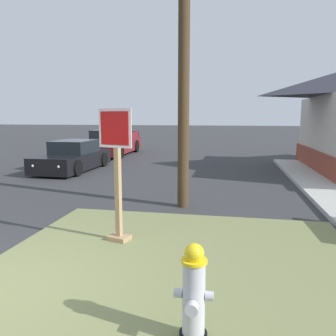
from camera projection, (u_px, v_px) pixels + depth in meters
grass_corner_patch at (177, 265)px, 4.97m from camera, size 5.61×4.92×0.08m
fire_hydrant at (194, 295)px, 3.16m from camera, size 0.38×0.34×0.99m
stop_sign at (117, 180)px, 5.68m from camera, size 0.63×0.37×2.30m
manhole_cover at (78, 226)px, 6.83m from camera, size 0.70×0.70×0.02m
parked_sedan_black at (73, 157)px, 13.89m from camera, size 1.90×4.18×1.25m
pickup_truck_maroon at (113, 144)px, 19.44m from camera, size 2.20×5.41×1.48m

